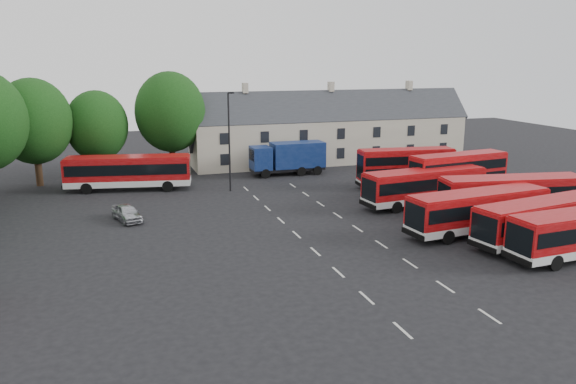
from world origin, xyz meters
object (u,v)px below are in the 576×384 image
object	(u,v)px
box_truck	(289,157)
silver_car	(127,213)
lamppost	(229,139)
bus_dd_south	(458,172)

from	to	relation	value
box_truck	silver_car	xyz separation A→B (m)	(-18.27, -13.77, -1.39)
box_truck	lamppost	distance (m)	10.44
box_truck	lamppost	xyz separation A→B (m)	(-8.01, -5.92, 3.15)
silver_car	lamppost	distance (m)	13.69
silver_car	lamppost	bearing A→B (deg)	20.30
bus_dd_south	silver_car	world-z (taller)	bus_dd_south
silver_car	lamppost	world-z (taller)	lamppost
box_truck	silver_car	size ratio (longest dim) A/B	2.12
bus_dd_south	box_truck	xyz separation A→B (m)	(-12.25, 14.64, -0.28)
bus_dd_south	box_truck	bearing A→B (deg)	123.26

